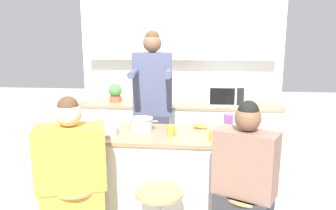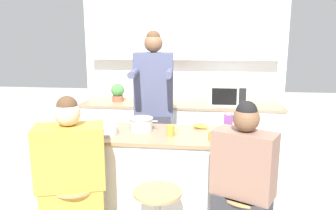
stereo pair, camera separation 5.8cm
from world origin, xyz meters
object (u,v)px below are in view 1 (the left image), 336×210
at_px(coffee_cup_far, 214,135).
at_px(microwave, 225,94).
at_px(coffee_cup_near, 171,131).
at_px(kitchen_island, 167,179).
at_px(person_cooking, 153,116).
at_px(person_seated_near, 244,197).
at_px(fruit_bowl, 101,124).
at_px(banana_bunch, 200,126).
at_px(cooking_pot, 141,124).
at_px(potted_plant, 115,92).
at_px(juice_carton, 228,125).
at_px(person_wrapped_blanket, 73,187).

relative_size(coffee_cup_far, microwave, 0.23).
bearing_deg(coffee_cup_near, microwave, 69.66).
bearing_deg(kitchen_island, coffee_cup_near, -60.78).
distance_m(person_cooking, coffee_cup_far, 0.98).
xyz_separation_m(person_seated_near, microwave, (-0.01, 2.06, 0.42)).
distance_m(fruit_bowl, banana_bunch, 0.96).
distance_m(cooking_pot, potted_plant, 1.61).
bearing_deg(coffee_cup_near, coffee_cup_far, -12.90).
relative_size(person_seated_near, potted_plant, 5.34).
bearing_deg(fruit_bowl, kitchen_island, -12.11).
height_order(fruit_bowl, coffee_cup_far, coffee_cup_far).
height_order(banana_bunch, juice_carton, juice_carton).
distance_m(person_seated_near, microwave, 2.10).
bearing_deg(cooking_pot, coffee_cup_near, -23.74).
relative_size(coffee_cup_near, coffee_cup_far, 0.89).
bearing_deg(person_seated_near, potted_plant, 151.31).
relative_size(banana_bunch, juice_carton, 0.83).
bearing_deg(person_seated_near, kitchen_island, 163.25).
xyz_separation_m(banana_bunch, microwave, (0.32, 1.29, 0.09)).
xyz_separation_m(person_cooking, person_wrapped_blanket, (-0.46, -1.17, -0.29)).
bearing_deg(cooking_pot, person_cooking, 86.54).
bearing_deg(cooking_pot, potted_plant, 113.21).
relative_size(person_wrapped_blanket, banana_bunch, 7.47).
distance_m(person_cooking, microwave, 1.23).
bearing_deg(juice_carton, person_cooking, 140.11).
bearing_deg(coffee_cup_far, person_seated_near, -62.79).
xyz_separation_m(person_wrapped_blanket, microwave, (1.30, 2.06, 0.40)).
bearing_deg(coffee_cup_far, juice_carton, 41.95).
height_order(kitchen_island, fruit_bowl, fruit_bowl).
distance_m(person_wrapped_blanket, juice_carton, 1.39).
bearing_deg(potted_plant, person_seated_near, -54.32).
bearing_deg(cooking_pot, banana_bunch, 13.94).
height_order(person_wrapped_blanket, person_seated_near, person_wrapped_blanket).
bearing_deg(potted_plant, fruit_bowl, -81.15).
distance_m(cooking_pot, coffee_cup_near, 0.32).
height_order(kitchen_island, coffee_cup_far, coffee_cup_far).
distance_m(person_seated_near, juice_carton, 0.67).
height_order(coffee_cup_far, potted_plant, potted_plant).
bearing_deg(coffee_cup_near, banana_bunch, 45.88).
distance_m(cooking_pot, coffee_cup_far, 0.70).
relative_size(person_seated_near, microwave, 2.63).
bearing_deg(potted_plant, coffee_cup_near, -60.07).
bearing_deg(person_wrapped_blanket, cooking_pot, 38.12).
bearing_deg(person_wrapped_blanket, microwave, 40.17).
xyz_separation_m(person_wrapped_blanket, juice_carton, (1.22, 0.53, 0.38)).
height_order(person_cooking, fruit_bowl, person_cooking).
bearing_deg(banana_bunch, person_cooking, 142.06).
height_order(kitchen_island, potted_plant, potted_plant).
distance_m(cooking_pot, banana_bunch, 0.56).
distance_m(fruit_bowl, potted_plant, 1.41).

